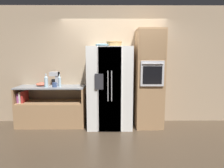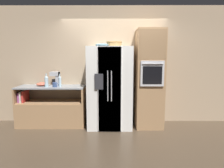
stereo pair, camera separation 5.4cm
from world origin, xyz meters
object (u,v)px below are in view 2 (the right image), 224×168
Objects in this scene: wicker_basket at (114,44)px; fruit_bowl at (102,45)px; bottle_short at (60,81)px; mug at (55,85)px; refrigerator at (110,87)px; mixing_bowl at (42,84)px; wall_oven at (149,79)px; bottle_tall at (46,81)px; coffee_maker at (56,78)px.

wicker_basket is 0.28m from fruit_bowl.
bottle_short is 0.15m from mug.
bottle_short is at bearing 176.68° from refrigerator.
mixing_bowl is (-1.70, 0.16, -0.92)m from wicker_basket.
wall_oven is 7.39× the size of fruit_bowl.
mug reaches higher than mixing_bowl.
mixing_bowl is at bearing 177.22° from wall_oven.
wall_oven is 6.47× the size of wicker_basket.
mug is at bearing 178.36° from fruit_bowl.
wicker_basket is 1.74m from bottle_tall.
bottle_tall is 2.21× the size of mug.
mixing_bowl is 0.81× the size of coffee_maker.
coffee_maker is at bearing 96.56° from mug.
wall_oven reaches higher than fruit_bowl.
bottle_short is at bearing 179.28° from wall_oven.
fruit_bowl is 1.03× the size of bottle_short.
mixing_bowl is at bearing 174.20° from refrigerator.
wall_oven reaches higher than wicker_basket.
wicker_basket is at bearing -6.10° from coffee_maker.
coffee_maker is at bearing 177.21° from wall_oven.
mug is (0.18, 0.01, -0.08)m from bottle_tall.
wicker_basket is 1.63m from mug.
mixing_bowl is (-0.45, 0.10, -0.08)m from bottle_short.
bottle_short reaches higher than mixing_bowl.
wicker_basket is 1.14× the size of fruit_bowl.
fruit_bowl is at bearing -174.47° from wall_oven.
coffee_maker is (-2.16, 0.11, 0.00)m from wall_oven.
refrigerator is 0.92m from wall_oven.
wicker_basket is 1.28× the size of mixing_bowl.
mug is 0.52× the size of mixing_bowl.
fruit_bowl is 1.71m from mixing_bowl.
fruit_bowl is 2.16× the size of mug.
wicker_basket reaches higher than mug.
bottle_tall is at bearing 179.07° from fruit_bowl.
wall_oven is 6.68× the size of coffee_maker.
refrigerator is 0.83× the size of wall_oven.
fruit_bowl is 1.28m from bottle_short.
mug is (-2.14, -0.07, -0.13)m from wall_oven.
wall_oven is 2.33m from bottle_tall.
bottle_tall is 0.93× the size of coffee_maker.
bottle_tall is at bearing -178.45° from wicker_basket.
mixing_bowl is (-1.43, 0.22, -0.90)m from fruit_bowl.
wall_oven reaches higher than coffee_maker.
bottle_tall is 0.28m from mixing_bowl.
wall_oven is at bearing -2.78° from mixing_bowl.
coffee_maker is (0.16, 0.19, 0.04)m from bottle_tall.
wicker_basket is 1.58m from coffee_maker.
bottle_short is 0.46m from mixing_bowl.
refrigerator is 13.20× the size of mug.
wicker_basket is at bearing 1.32° from mug.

